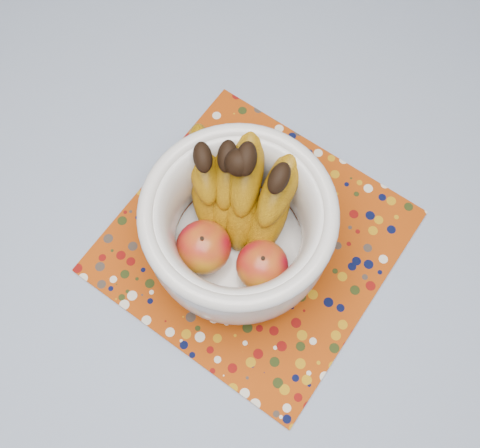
# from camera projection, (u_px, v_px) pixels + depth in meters

# --- Properties ---
(table) EXTENTS (1.20, 1.20, 0.75)m
(table) POSITION_uv_depth(u_px,v_px,m) (230.00, 284.00, 0.84)
(table) COLOR brown
(table) RESTS_ON ground
(tablecloth) EXTENTS (1.32, 1.32, 0.01)m
(tablecloth) POSITION_uv_depth(u_px,v_px,m) (229.00, 269.00, 0.76)
(tablecloth) COLOR slate
(tablecloth) RESTS_ON table
(placemat) EXTENTS (0.42, 0.42, 0.00)m
(placemat) POSITION_uv_depth(u_px,v_px,m) (253.00, 241.00, 0.77)
(placemat) COLOR #993708
(placemat) RESTS_ON tablecloth
(fruit_bowl) EXTENTS (0.26, 0.24, 0.17)m
(fruit_bowl) POSITION_uv_depth(u_px,v_px,m) (236.00, 215.00, 0.69)
(fruit_bowl) COLOR silver
(fruit_bowl) RESTS_ON placemat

